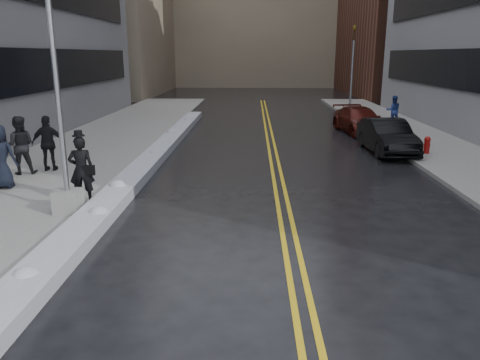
# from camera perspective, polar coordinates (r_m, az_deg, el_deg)

# --- Properties ---
(ground) EXTENTS (160.00, 160.00, 0.00)m
(ground) POSITION_cam_1_polar(r_m,az_deg,el_deg) (10.74, -7.24, -8.25)
(ground) COLOR black
(ground) RESTS_ON ground
(sidewalk_west) EXTENTS (5.50, 50.00, 0.15)m
(sidewalk_west) POSITION_cam_1_polar(r_m,az_deg,el_deg) (21.47, -18.50, 3.14)
(sidewalk_west) COLOR gray
(sidewalk_west) RESTS_ON ground
(sidewalk_east) EXTENTS (4.00, 50.00, 0.15)m
(sidewalk_east) POSITION_cam_1_polar(r_m,az_deg,el_deg) (21.85, 24.19, 2.78)
(sidewalk_east) COLOR gray
(sidewalk_east) RESTS_ON ground
(lane_line_left) EXTENTS (0.12, 50.00, 0.01)m
(lane_line_left) POSITION_cam_1_polar(r_m,az_deg,el_deg) (20.20, 3.68, 2.97)
(lane_line_left) COLOR gold
(lane_line_left) RESTS_ON ground
(lane_line_right) EXTENTS (0.12, 50.00, 0.01)m
(lane_line_right) POSITION_cam_1_polar(r_m,az_deg,el_deg) (20.21, 4.53, 2.96)
(lane_line_right) COLOR gold
(lane_line_right) RESTS_ON ground
(snow_ridge) EXTENTS (0.90, 30.00, 0.34)m
(snow_ridge) POSITION_cam_1_polar(r_m,az_deg,el_deg) (18.65, -11.02, 2.22)
(snow_ridge) COLOR silver
(snow_ridge) RESTS_ON ground
(building_west_far) EXTENTS (14.00, 22.00, 18.00)m
(building_west_far) POSITION_cam_1_polar(r_m,az_deg,el_deg) (56.60, -16.96, 19.30)
(building_west_far) COLOR gray
(building_west_far) RESTS_ON ground
(building_far) EXTENTS (36.00, 16.00, 22.00)m
(building_far) POSITION_cam_1_polar(r_m,az_deg,el_deg) (70.07, 2.06, 20.62)
(building_far) COLOR gray
(building_far) RESTS_ON ground
(lamppost) EXTENTS (0.65, 0.65, 7.62)m
(lamppost) POSITION_cam_1_polar(r_m,az_deg,el_deg) (12.84, -21.04, 6.48)
(lamppost) COLOR gray
(lamppost) RESTS_ON sidewalk_west
(fire_hydrant) EXTENTS (0.26, 0.26, 0.73)m
(fire_hydrant) POSITION_cam_1_polar(r_m,az_deg,el_deg) (21.39, 21.84, 4.08)
(fire_hydrant) COLOR maroon
(fire_hydrant) RESTS_ON sidewalk_east
(traffic_signal) EXTENTS (0.16, 0.20, 6.00)m
(traffic_signal) POSITION_cam_1_polar(r_m,az_deg,el_deg) (34.44, 13.52, 13.30)
(traffic_signal) COLOR gray
(traffic_signal) RESTS_ON sidewalk_east
(pedestrian_fedora) EXTENTS (0.77, 0.58, 1.90)m
(pedestrian_fedora) POSITION_cam_1_polar(r_m,az_deg,el_deg) (13.85, -18.77, 1.20)
(pedestrian_fedora) COLOR black
(pedestrian_fedora) RESTS_ON sidewalk_west
(pedestrian_b) EXTENTS (1.18, 1.04, 2.03)m
(pedestrian_b) POSITION_cam_1_polar(r_m,az_deg,el_deg) (18.03, -25.26, 3.85)
(pedestrian_b) COLOR black
(pedestrian_b) RESTS_ON sidewalk_west
(pedestrian_c) EXTENTS (1.01, 0.68, 2.01)m
(pedestrian_c) POSITION_cam_1_polar(r_m,az_deg,el_deg) (16.33, -27.23, 2.54)
(pedestrian_c) COLOR black
(pedestrian_c) RESTS_ON sidewalk_west
(pedestrian_d) EXTENTS (1.22, 0.63, 1.99)m
(pedestrian_d) POSITION_cam_1_polar(r_m,az_deg,el_deg) (18.14, -22.31, 4.15)
(pedestrian_d) COLOR black
(pedestrian_d) RESTS_ON sidewalk_west
(pedestrian_east) EXTENTS (0.87, 0.69, 1.73)m
(pedestrian_east) POSITION_cam_1_polar(r_m,az_deg,el_deg) (29.42, 18.18, 8.06)
(pedestrian_east) COLOR navy
(pedestrian_east) RESTS_ON sidewalk_east
(car_black) EXTENTS (1.76, 4.59, 1.49)m
(car_black) POSITION_cam_1_polar(r_m,az_deg,el_deg) (21.60, 17.48, 5.10)
(car_black) COLOR black
(car_black) RESTS_ON ground
(car_maroon) EXTENTS (2.60, 5.05, 1.40)m
(car_maroon) POSITION_cam_1_polar(r_m,az_deg,el_deg) (26.87, 14.37, 7.07)
(car_maroon) COLOR #47100B
(car_maroon) RESTS_ON ground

